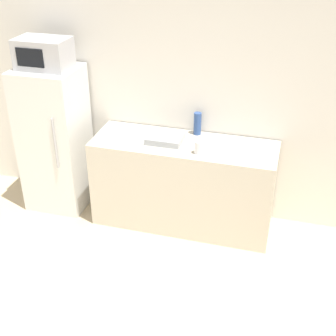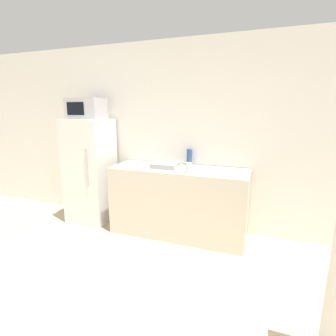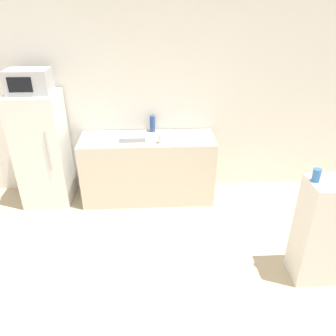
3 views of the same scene
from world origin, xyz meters
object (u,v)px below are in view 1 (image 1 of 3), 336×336
at_px(microwave, 43,53).
at_px(bottle_tall, 197,124).
at_px(bottle_short, 199,147).
at_px(refrigerator, 55,139).

bearing_deg(microwave, bottle_tall, 8.89).
bearing_deg(bottle_tall, microwave, -171.11).
relative_size(microwave, bottle_short, 4.09).
height_order(refrigerator, microwave, microwave).
bearing_deg(bottle_tall, bottle_short, -75.38).
height_order(microwave, bottle_short, microwave).
xyz_separation_m(microwave, bottle_short, (1.59, -0.18, -0.71)).
distance_m(refrigerator, bottle_tall, 1.52).
distance_m(microwave, bottle_tall, 1.64).
relative_size(refrigerator, microwave, 3.04).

